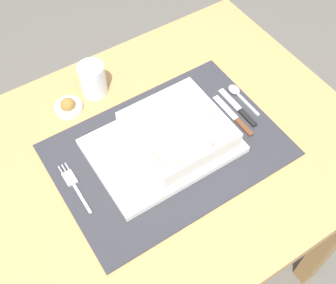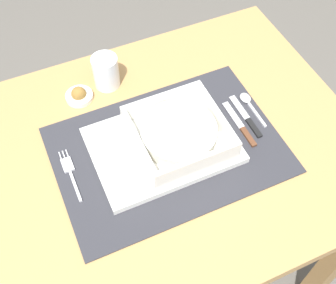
# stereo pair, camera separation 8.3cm
# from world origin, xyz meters

# --- Properties ---
(ground_plane) EXTENTS (6.00, 6.00, 0.00)m
(ground_plane) POSITION_xyz_m (0.00, 0.00, 0.00)
(ground_plane) COLOR #59544C
(dining_table) EXTENTS (0.85, 0.68, 0.73)m
(dining_table) POSITION_xyz_m (0.00, 0.00, 0.61)
(dining_table) COLOR #B2844C
(dining_table) RESTS_ON ground
(placemat) EXTENTS (0.49, 0.34, 0.00)m
(placemat) POSITION_xyz_m (-0.01, -0.01, 0.73)
(placemat) COLOR #2D2D33
(placemat) RESTS_ON dining_table
(serving_plate) EXTENTS (0.30, 0.22, 0.02)m
(serving_plate) POSITION_xyz_m (-0.01, -0.00, 0.74)
(serving_plate) COLOR white
(serving_plate) RESTS_ON placemat
(porridge_bowl) EXTENTS (0.19, 0.19, 0.06)m
(porridge_bowl) POSITION_xyz_m (0.02, -0.01, 0.77)
(porridge_bowl) COLOR white
(porridge_bowl) RESTS_ON serving_plate
(fork) EXTENTS (0.02, 0.13, 0.00)m
(fork) POSITION_xyz_m (-0.22, 0.02, 0.74)
(fork) COLOR silver
(fork) RESTS_ON placemat
(spoon) EXTENTS (0.02, 0.11, 0.01)m
(spoon) POSITION_xyz_m (0.22, 0.04, 0.74)
(spoon) COLOR silver
(spoon) RESTS_ON placemat
(butter_knife) EXTENTS (0.01, 0.13, 0.01)m
(butter_knife) POSITION_xyz_m (0.19, -0.01, 0.74)
(butter_knife) COLOR black
(butter_knife) RESTS_ON placemat
(bread_knife) EXTENTS (0.01, 0.14, 0.01)m
(bread_knife) POSITION_xyz_m (0.17, -0.02, 0.74)
(bread_knife) COLOR #59331E
(bread_knife) RESTS_ON placemat
(drinking_glass) EXTENTS (0.06, 0.06, 0.08)m
(drinking_glass) POSITION_xyz_m (-0.06, 0.23, 0.77)
(drinking_glass) COLOR white
(drinking_glass) RESTS_ON dining_table
(condiment_saucer) EXTENTS (0.06, 0.06, 0.04)m
(condiment_saucer) POSITION_xyz_m (-0.14, 0.21, 0.74)
(condiment_saucer) COLOR white
(condiment_saucer) RESTS_ON dining_table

